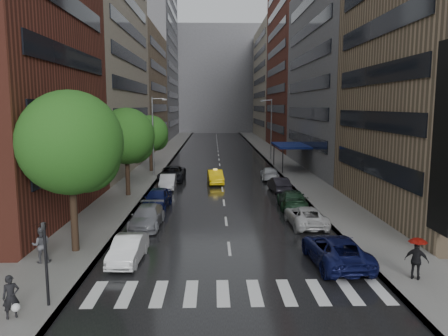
{
  "coord_description": "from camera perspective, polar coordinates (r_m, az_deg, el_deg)",
  "views": [
    {
      "loc": [
        -0.91,
        -20.18,
        8.16
      ],
      "look_at": [
        0.0,
        15.86,
        3.0
      ],
      "focal_mm": 35.0,
      "sensor_mm": 36.0,
      "label": 1
    }
  ],
  "objects": [
    {
      "name": "buildings_right",
      "position": [
        78.81,
        10.47,
        13.01
      ],
      "size": [
        8.05,
        109.1,
        36.0
      ],
      "color": "#937A5B",
      "rests_on": "ground"
    },
    {
      "name": "street_lamp_right",
      "position": [
        65.83,
        6.11,
        5.25
      ],
      "size": [
        1.74,
        0.22,
        9.0
      ],
      "color": "gray",
      "rests_on": "sidewalk_right"
    },
    {
      "name": "ground",
      "position": [
        21.79,
        1.09,
        -13.85
      ],
      "size": [
        220.0,
        220.0,
        0.0
      ],
      "primitive_type": "plane",
      "color": "gray",
      "rests_on": "ground"
    },
    {
      "name": "crosswalk",
      "position": [
        19.95,
        1.95,
        -15.96
      ],
      "size": [
        13.15,
        2.8,
        0.01
      ],
      "color": "silver",
      "rests_on": "ground"
    },
    {
      "name": "buildings_left",
      "position": [
        80.6,
        -11.84,
        13.55
      ],
      "size": [
        8.0,
        108.0,
        38.0
      ],
      "color": "maroon",
      "rests_on": "ground"
    },
    {
      "name": "taxi",
      "position": [
        46.02,
        -1.15,
        -1.17
      ],
      "size": [
        1.88,
        4.46,
        1.43
      ],
      "primitive_type": "imported",
      "rotation": [
        0.0,
        0.0,
        0.08
      ],
      "color": "yellow",
      "rests_on": "ground"
    },
    {
      "name": "awning",
      "position": [
        56.29,
        8.69,
        2.93
      ],
      "size": [
        4.0,
        8.0,
        3.12
      ],
      "color": "navy",
      "rests_on": "sidewalk_right"
    },
    {
      "name": "traffic_light",
      "position": [
        19.1,
        -22.26,
        -10.57
      ],
      "size": [
        0.18,
        0.15,
        3.45
      ],
      "color": "black",
      "rests_on": "sidewalk_left"
    },
    {
      "name": "street_lamp_left",
      "position": [
        50.75,
        -9.18,
        4.34
      ],
      "size": [
        1.74,
        0.22,
        9.0
      ],
      "color": "gray",
      "rests_on": "sidewalk_left"
    },
    {
      "name": "road",
      "position": [
        70.66,
        -0.7,
        1.51
      ],
      "size": [
        14.0,
        140.0,
        0.01
      ],
      "primitive_type": "cube",
      "color": "black",
      "rests_on": "ground"
    },
    {
      "name": "ped_red_umbrella",
      "position": [
        22.42,
        23.9,
        -10.32
      ],
      "size": [
        1.12,
        0.93,
        2.01
      ],
      "color": "black",
      "rests_on": "sidewalk_right"
    },
    {
      "name": "sidewalk_right",
      "position": [
        71.34,
        6.55,
        1.58
      ],
      "size": [
        4.0,
        140.0,
        0.15
      ],
      "primitive_type": "cube",
      "color": "gray",
      "rests_on": "ground"
    },
    {
      "name": "ped_bag_walker",
      "position": [
        19.02,
        -26.03,
        -14.97
      ],
      "size": [
        0.73,
        0.66,
        1.67
      ],
      "color": "black",
      "rests_on": "sidewalk_left"
    },
    {
      "name": "tree_far",
      "position": [
        54.45,
        -9.59,
        4.49
      ],
      "size": [
        4.41,
        4.41,
        7.03
      ],
      "color": "#382619",
      "rests_on": "ground"
    },
    {
      "name": "parked_cars_left",
      "position": [
        38.41,
        -8.14,
        -3.05
      ],
      "size": [
        2.82,
        29.91,
        1.6
      ],
      "color": "white",
      "rests_on": "ground"
    },
    {
      "name": "tree_near",
      "position": [
        24.95,
        -19.42,
        3.11
      ],
      "size": [
        5.66,
        5.66,
        9.02
      ],
      "color": "#382619",
      "rests_on": "ground"
    },
    {
      "name": "sidewalk_left",
      "position": [
        71.11,
        -7.97,
        1.53
      ],
      "size": [
        4.0,
        140.0,
        0.15
      ],
      "primitive_type": "cube",
      "color": "gray",
      "rests_on": "ground"
    },
    {
      "name": "parked_cars_right",
      "position": [
        33.81,
        9.38,
        -4.67
      ],
      "size": [
        2.83,
        31.62,
        1.54
      ],
      "color": "#0D113C",
      "rests_on": "ground"
    },
    {
      "name": "ped_black_umbrella",
      "position": [
        24.51,
        -22.81,
        -8.57
      ],
      "size": [
        1.08,
        0.98,
        2.09
      ],
      "color": "#4E4D53",
      "rests_on": "sidewalk_left"
    },
    {
      "name": "building_far",
      "position": [
        138.41,
        -1.09,
        11.39
      ],
      "size": [
        40.0,
        14.0,
        32.0
      ],
      "primitive_type": "cube",
      "color": "slate",
      "rests_on": "ground"
    },
    {
      "name": "tree_mid",
      "position": [
        39.78,
        -12.62,
        4.08
      ],
      "size": [
        5.02,
        5.02,
        8.01
      ],
      "color": "#382619",
      "rests_on": "ground"
    }
  ]
}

